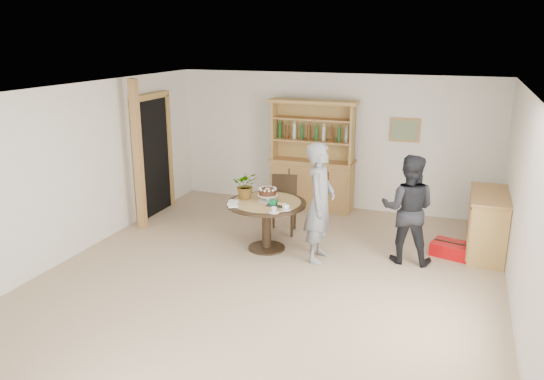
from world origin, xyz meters
The scene contains 17 objects.
ground centered at (0.00, 0.00, 0.00)m, with size 7.00×7.00×0.00m, color tan.
room_shell centered at (0.00, 0.01, 1.74)m, with size 6.04×7.04×2.52m.
doorway centered at (-2.93, 2.00, 1.11)m, with size 0.13×1.10×2.18m.
pine_post centered at (-2.70, 1.20, 1.25)m, with size 0.12×0.12×2.50m, color tan.
hutch centered at (-0.30, 3.24, 0.69)m, with size 1.62×0.54×2.04m.
sideboard centered at (2.74, 2.00, 0.47)m, with size 0.54×1.26×0.94m.
dining_table centered at (-0.40, 1.06, 0.60)m, with size 1.20×1.20×0.76m.
dining_chair centered at (-0.41, 1.89, 0.54)m, with size 0.49×0.49×0.95m.
birthday_cake centered at (-0.40, 1.11, 0.88)m, with size 0.30×0.30×0.20m.
flower_vase centered at (-0.75, 1.11, 0.97)m, with size 0.38×0.33×0.42m, color #3F7233.
gift_tray centered at (-0.19, 0.94, 0.79)m, with size 0.30×0.20×0.08m.
coffee_cup_a centered at (0.00, 0.78, 0.80)m, with size 0.15×0.15×0.09m.
coffee_cup_b centered at (-0.12, 0.61, 0.79)m, with size 0.15×0.15×0.08m.
napkins centered at (-0.81, 0.75, 0.77)m, with size 0.24×0.33×0.03m.
teen_boy centered at (0.45, 0.96, 0.87)m, with size 0.63×0.41×1.73m, color slate.
adult_person centered at (1.64, 1.33, 0.79)m, with size 0.77×0.60×1.58m, color black.
red_suitcase centered at (2.30, 1.75, 0.10)m, with size 0.68×0.54×0.21m.
Camera 1 is at (2.26, -6.01, 3.16)m, focal length 35.00 mm.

